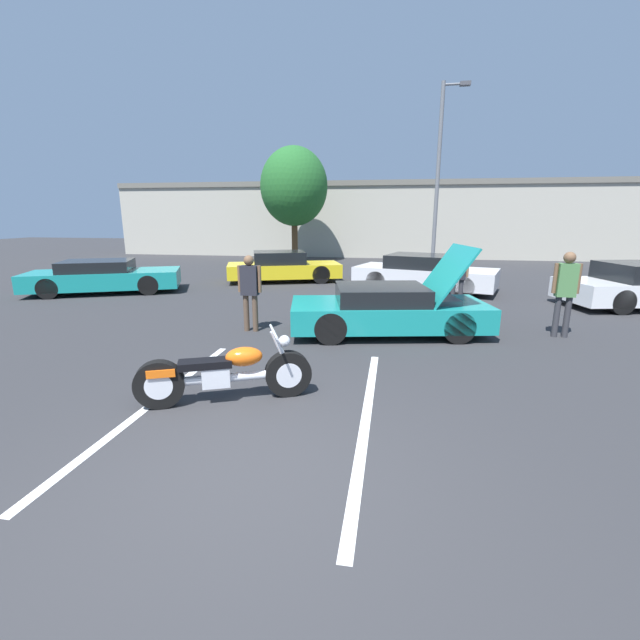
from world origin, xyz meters
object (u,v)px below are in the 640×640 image
object	(u,v)px
parked_car_left_row	(103,277)
spectator_midground	(566,287)
parked_car_mid_right_row	(424,273)
spectator_near_motorcycle	(458,272)
light_pole	(440,170)
parked_car_mid_left_row	(283,267)
motorcycle	(225,374)
show_car_hood_open	(389,309)
tree_background	(294,187)
spectator_by_show_car	(250,287)

from	to	relation	value
parked_car_left_row	spectator_midground	world-z (taller)	spectator_midground
parked_car_mid_right_row	spectator_midground	size ratio (longest dim) A/B	2.78
parked_car_mid_right_row	spectator_near_motorcycle	world-z (taller)	spectator_near_motorcycle
light_pole	parked_car_mid_left_row	world-z (taller)	light_pole
motorcycle	parked_car_left_row	world-z (taller)	parked_car_left_row
show_car_hood_open	parked_car_left_row	world-z (taller)	show_car_hood_open
tree_background	motorcycle	size ratio (longest dim) A/B	2.67
parked_car_mid_left_row	spectator_by_show_car	size ratio (longest dim) A/B	2.75
parked_car_mid_left_row	parked_car_mid_right_row	bearing A→B (deg)	-31.20
show_car_hood_open	spectator_by_show_car	bearing A→B (deg)	174.63
show_car_hood_open	parked_car_mid_left_row	size ratio (longest dim) A/B	0.96
spectator_near_motorcycle	show_car_hood_open	bearing A→B (deg)	-123.37
spectator_by_show_car	parked_car_left_row	bearing A→B (deg)	149.06
light_pole	spectator_near_motorcycle	world-z (taller)	light_pole
show_car_hood_open	spectator_midground	xyz separation A→B (m)	(3.50, 0.33, 0.53)
tree_background	spectator_midground	distance (m)	16.17
motorcycle	parked_car_mid_right_row	xyz separation A→B (m)	(3.17, 9.52, 0.18)
spectator_by_show_car	parked_car_mid_left_row	bearing A→B (deg)	99.06
show_car_hood_open	spectator_midground	world-z (taller)	show_car_hood_open
parked_car_mid_right_row	parked_car_left_row	distance (m)	10.50
parked_car_left_row	spectator_midground	bearing A→B (deg)	-37.16
tree_background	parked_car_left_row	xyz separation A→B (m)	(-3.99, -10.21, -3.37)
motorcycle	spectator_near_motorcycle	distance (m)	7.53
light_pole	parked_car_mid_left_row	distance (m)	8.75
parked_car_mid_left_row	spectator_by_show_car	xyz separation A→B (m)	(1.13, -7.09, 0.43)
light_pole	parked_car_mid_right_row	size ratio (longest dim) A/B	1.65
show_car_hood_open	parked_car_left_row	xyz separation A→B (m)	(-9.20, 3.44, -0.00)
tree_background	parked_car_mid_right_row	distance (m)	10.67
motorcycle	show_car_hood_open	xyz separation A→B (m)	(2.11, 3.84, 0.13)
parked_car_mid_left_row	spectator_near_motorcycle	xyz separation A→B (m)	(5.80, -4.18, 0.47)
motorcycle	parked_car_mid_left_row	size ratio (longest dim) A/B	0.49
spectator_near_motorcycle	spectator_by_show_car	bearing A→B (deg)	-148.06
spectator_near_motorcycle	spectator_by_show_car	xyz separation A→B (m)	(-4.67, -2.91, -0.04)
parked_car_mid_right_row	spectator_midground	bearing A→B (deg)	-48.25
light_pole	parked_car_mid_right_row	bearing A→B (deg)	-97.97
motorcycle	spectator_midground	xyz separation A→B (m)	(5.61, 4.17, 0.66)
light_pole	motorcycle	xyz separation A→B (m)	(-4.03, -15.69, -4.01)
show_car_hood_open	parked_car_mid_right_row	distance (m)	5.77
tree_background	spectator_by_show_car	world-z (taller)	tree_background
parked_car_left_row	spectator_near_motorcycle	bearing A→B (deg)	-27.76
parked_car_left_row	spectator_midground	xyz separation A→B (m)	(12.70, -3.11, 0.53)
light_pole	show_car_hood_open	size ratio (longest dim) A/B	1.86
spectator_by_show_car	spectator_midground	xyz separation A→B (m)	(6.45, 0.63, 0.08)
motorcycle	parked_car_mid_left_row	bearing A→B (deg)	77.39
light_pole	parked_car_mid_right_row	world-z (taller)	light_pole
parked_car_mid_right_row	parked_car_left_row	xyz separation A→B (m)	(-10.26, -2.23, -0.05)
parked_car_left_row	parked_car_mid_left_row	xyz separation A→B (m)	(5.12, 3.35, 0.03)
spectator_by_show_car	spectator_midground	world-z (taller)	spectator_midground
parked_car_left_row	parked_car_mid_left_row	world-z (taller)	parked_car_mid_left_row
parked_car_mid_right_row	parked_car_mid_left_row	xyz separation A→B (m)	(-5.14, 1.11, -0.03)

